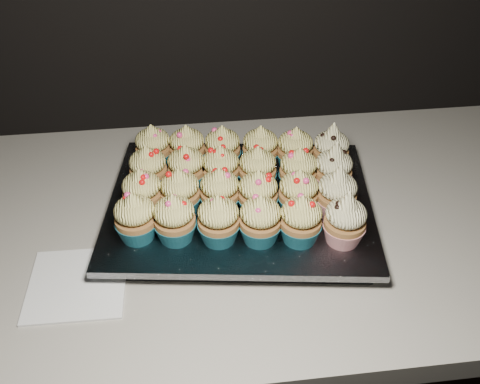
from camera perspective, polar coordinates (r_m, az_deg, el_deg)
The scene contains 29 objects.
cabinet at distance 1.27m, azimuth 4.72°, elevation -18.15°, with size 2.40×0.60×0.86m, color black.
worktop at distance 0.93m, azimuth 6.14°, elevation -2.74°, with size 2.44×0.64×0.04m, color beige.
napkin at distance 0.82m, azimuth -16.96°, elevation -9.34°, with size 0.14×0.14×0.00m, color white.
baking_tray at distance 0.89m, azimuth -0.00°, elevation -1.96°, with size 0.39×0.30×0.02m, color black.
foil_lining at distance 0.88m, azimuth -0.00°, elevation -1.12°, with size 0.43×0.33×0.01m, color silver.
cupcake_0 at distance 0.80m, azimuth -11.09°, elevation -2.73°, with size 0.06×0.06×0.08m.
cupcake_1 at distance 0.79m, azimuth -6.99°, elevation -2.87°, with size 0.06×0.06×0.08m.
cupcake_2 at distance 0.78m, azimuth -2.31°, elevation -3.02°, with size 0.06×0.06×0.08m.
cupcake_3 at distance 0.78m, azimuth 2.17°, elevation -3.02°, with size 0.06×0.06×0.08m.
cupcake_4 at distance 0.79m, azimuth 6.50°, elevation -3.02°, with size 0.06×0.06×0.08m.
cupcake_5 at distance 0.79m, azimuth 11.15°, elevation -2.98°, with size 0.06×0.06×0.10m.
cupcake_6 at distance 0.85m, azimuth -10.38°, elevation -0.09°, with size 0.06×0.06×0.08m.
cupcake_7 at distance 0.84m, azimuth -6.39°, elevation -0.07°, with size 0.06×0.06×0.08m.
cupcake_8 at distance 0.83m, azimuth -2.17°, elevation 0.01°, with size 0.06×0.06×0.08m.
cupcake_9 at distance 0.83m, azimuth 1.93°, elevation -0.21°, with size 0.06×0.06×0.08m.
cupcake_10 at distance 0.84m, azimuth 6.24°, elevation -0.13°, with size 0.06×0.06×0.08m.
cupcake_11 at distance 0.84m, azimuth 10.30°, elevation -0.13°, with size 0.06×0.06×0.10m.
cupcake_12 at distance 0.89m, azimuth -9.75°, elevation 2.42°, with size 0.06×0.06×0.08m.
cupcake_13 at distance 0.89m, azimuth -5.73°, elevation 2.54°, with size 0.06×0.06×0.08m.
cupcake_14 at distance 0.88m, azimuth -2.07°, elevation 2.48°, with size 0.06×0.06×0.08m.
cupcake_15 at distance 0.88m, azimuth 1.88°, elevation 2.39°, with size 0.06×0.06×0.08m.
cupcake_16 at distance 0.88m, azimuth 6.23°, elevation 2.24°, with size 0.06×0.06×0.08m.
cupcake_17 at distance 0.89m, azimuth 9.94°, elevation 2.37°, with size 0.06×0.06×0.10m.
cupcake_18 at distance 0.95m, azimuth -9.23°, elevation 4.72°, with size 0.06×0.06×0.08m.
cupcake_19 at distance 0.94m, azimuth -5.64°, elevation 4.71°, with size 0.06×0.06×0.08m.
cupcake_20 at distance 0.93m, azimuth -1.87°, elevation 4.68°, with size 0.06×0.06×0.08m.
cupcake_21 at distance 0.93m, azimuth 2.17°, elevation 4.66°, with size 0.06×0.06×0.08m.
cupcake_22 at distance 0.93m, azimuth 5.88°, elevation 4.50°, with size 0.06×0.06×0.08m.
cupcake_23 at distance 0.94m, azimuth 9.68°, elevation 4.49°, with size 0.06×0.06×0.10m.
Camera 1 is at (-0.18, 1.02, 1.49)m, focal length 40.00 mm.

